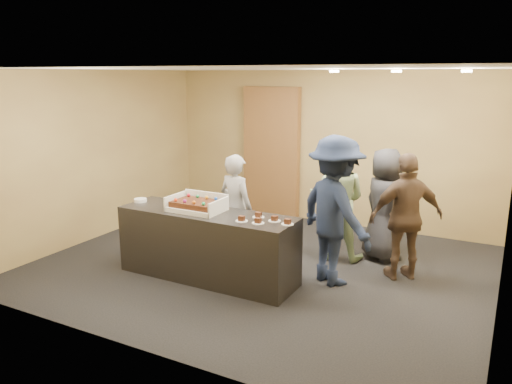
% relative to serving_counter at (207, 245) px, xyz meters
% --- Properties ---
extents(room, '(6.04, 6.00, 2.70)m').
position_rel_serving_counter_xyz_m(room, '(0.44, 0.69, 0.90)').
color(room, black).
rests_on(room, ground).
extents(serving_counter, '(2.40, 0.71, 0.90)m').
position_rel_serving_counter_xyz_m(serving_counter, '(0.00, 0.00, 0.00)').
color(serving_counter, black).
rests_on(serving_counter, floor).
extents(storage_cabinet, '(1.10, 0.15, 2.41)m').
position_rel_serving_counter_xyz_m(storage_cabinet, '(-0.60, 3.10, 0.76)').
color(storage_cabinet, brown).
rests_on(storage_cabinet, floor).
extents(cake_box, '(0.70, 0.48, 0.21)m').
position_rel_serving_counter_xyz_m(cake_box, '(-0.15, 0.03, 0.50)').
color(cake_box, white).
rests_on(cake_box, serving_counter).
extents(sheet_cake, '(0.60, 0.41, 0.12)m').
position_rel_serving_counter_xyz_m(sheet_cake, '(-0.15, -0.00, 0.55)').
color(sheet_cake, '#3E190E').
rests_on(sheet_cake, cake_box).
extents(plate_stack, '(0.18, 0.18, 0.04)m').
position_rel_serving_counter_xyz_m(plate_stack, '(-1.12, 0.02, 0.47)').
color(plate_stack, white).
rests_on(plate_stack, serving_counter).
extents(slice_a, '(0.15, 0.15, 0.07)m').
position_rel_serving_counter_xyz_m(slice_a, '(0.60, -0.15, 0.47)').
color(slice_a, white).
rests_on(slice_a, serving_counter).
extents(slice_b, '(0.15, 0.15, 0.07)m').
position_rel_serving_counter_xyz_m(slice_b, '(0.70, 0.10, 0.47)').
color(slice_b, white).
rests_on(slice_b, serving_counter).
extents(slice_c, '(0.15, 0.15, 0.07)m').
position_rel_serving_counter_xyz_m(slice_c, '(0.82, -0.13, 0.47)').
color(slice_c, white).
rests_on(slice_c, serving_counter).
extents(slice_d, '(0.15, 0.15, 0.07)m').
position_rel_serving_counter_xyz_m(slice_d, '(0.95, 0.04, 0.47)').
color(slice_d, white).
rests_on(slice_d, serving_counter).
extents(slice_e, '(0.15, 0.15, 0.07)m').
position_rel_serving_counter_xyz_m(slice_e, '(1.15, -0.00, 0.47)').
color(slice_e, white).
rests_on(slice_e, serving_counter).
extents(person_server_grey, '(0.64, 0.49, 1.56)m').
position_rel_serving_counter_xyz_m(person_server_grey, '(0.03, 0.71, 0.33)').
color(person_server_grey, gray).
rests_on(person_server_grey, floor).
extents(person_sage_man, '(0.91, 0.74, 1.72)m').
position_rel_serving_counter_xyz_m(person_sage_man, '(1.24, 1.52, 0.41)').
color(person_sage_man, '#8FA978').
rests_on(person_sage_man, floor).
extents(person_navy_man, '(1.42, 1.27, 1.91)m').
position_rel_serving_counter_xyz_m(person_navy_man, '(1.51, 0.64, 0.50)').
color(person_navy_man, '#16203B').
rests_on(person_navy_man, floor).
extents(person_brown_extra, '(1.03, 0.90, 1.67)m').
position_rel_serving_counter_xyz_m(person_brown_extra, '(2.28, 1.20, 0.39)').
color(person_brown_extra, brown).
rests_on(person_brown_extra, floor).
extents(person_dark_suit, '(0.94, 0.90, 1.63)m').
position_rel_serving_counter_xyz_m(person_dark_suit, '(1.86, 1.78, 0.36)').
color(person_dark_suit, '#27272D').
rests_on(person_dark_suit, floor).
extents(ceiling_spotlights, '(1.72, 0.12, 0.03)m').
position_rel_serving_counter_xyz_m(ceiling_spotlights, '(2.04, 1.19, 2.22)').
color(ceiling_spotlights, '#FFEAC6').
rests_on(ceiling_spotlights, ceiling).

